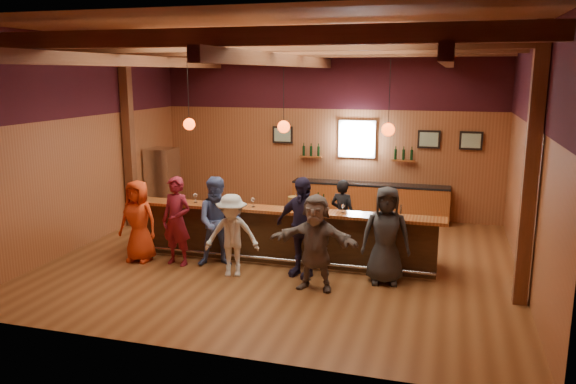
{
  "coord_description": "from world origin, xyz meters",
  "views": [
    {
      "loc": [
        3.09,
        -10.4,
        3.72
      ],
      "look_at": [
        0.0,
        0.3,
        1.35
      ],
      "focal_mm": 35.0,
      "sensor_mm": 36.0,
      "label": 1
    }
  ],
  "objects_px": {
    "back_bar_cabinet": "(369,201)",
    "customer_orange": "(138,221)",
    "customer_dark": "(386,235)",
    "customer_navy": "(302,227)",
    "customer_redvest": "(177,221)",
    "customer_white": "(232,235)",
    "customer_denim": "(219,222)",
    "ice_bucket": "(294,203)",
    "bar_counter": "(287,233)",
    "bartender": "(343,215)",
    "bottle_a": "(324,204)",
    "customer_brown": "(315,242)",
    "stainless_fridge": "(163,182)"
  },
  "relations": [
    {
      "from": "customer_redvest",
      "to": "customer_brown",
      "type": "bearing_deg",
      "value": -0.49
    },
    {
      "from": "customer_dark",
      "to": "stainless_fridge",
      "type": "bearing_deg",
      "value": 144.09
    },
    {
      "from": "customer_white",
      "to": "bottle_a",
      "type": "xyz_separation_m",
      "value": [
        1.49,
        1.08,
        0.46
      ]
    },
    {
      "from": "bar_counter",
      "to": "customer_navy",
      "type": "distance_m",
      "value": 1.13
    },
    {
      "from": "bartender",
      "to": "ice_bucket",
      "type": "bearing_deg",
      "value": 72.66
    },
    {
      "from": "customer_redvest",
      "to": "customer_navy",
      "type": "height_order",
      "value": "customer_navy"
    },
    {
      "from": "stainless_fridge",
      "to": "customer_brown",
      "type": "distance_m",
      "value": 6.41
    },
    {
      "from": "bar_counter",
      "to": "customer_brown",
      "type": "height_order",
      "value": "customer_brown"
    },
    {
      "from": "back_bar_cabinet",
      "to": "customer_navy",
      "type": "height_order",
      "value": "customer_navy"
    },
    {
      "from": "back_bar_cabinet",
      "to": "customer_white",
      "type": "xyz_separation_m",
      "value": [
        -1.87,
        -4.82,
        0.3
      ]
    },
    {
      "from": "customer_orange",
      "to": "customer_dark",
      "type": "distance_m",
      "value": 4.89
    },
    {
      "from": "back_bar_cabinet",
      "to": "bartender",
      "type": "distance_m",
      "value": 2.76
    },
    {
      "from": "customer_navy",
      "to": "customer_dark",
      "type": "xyz_separation_m",
      "value": [
        1.53,
        0.06,
        -0.05
      ]
    },
    {
      "from": "stainless_fridge",
      "to": "customer_redvest",
      "type": "xyz_separation_m",
      "value": [
        2.15,
        -3.42,
        -0.02
      ]
    },
    {
      "from": "customer_denim",
      "to": "customer_dark",
      "type": "height_order",
      "value": "customer_denim"
    },
    {
      "from": "bottle_a",
      "to": "bar_counter",
      "type": "bearing_deg",
      "value": 167.98
    },
    {
      "from": "stainless_fridge",
      "to": "customer_white",
      "type": "bearing_deg",
      "value": -47.21
    },
    {
      "from": "customer_white",
      "to": "customer_navy",
      "type": "bearing_deg",
      "value": 1.83
    },
    {
      "from": "customer_navy",
      "to": "customer_dark",
      "type": "distance_m",
      "value": 1.53
    },
    {
      "from": "back_bar_cabinet",
      "to": "bartender",
      "type": "xyz_separation_m",
      "value": [
        -0.19,
        -2.74,
        0.29
      ]
    },
    {
      "from": "bar_counter",
      "to": "bottle_a",
      "type": "bearing_deg",
      "value": -12.02
    },
    {
      "from": "customer_navy",
      "to": "customer_dark",
      "type": "bearing_deg",
      "value": 20.93
    },
    {
      "from": "customer_navy",
      "to": "bottle_a",
      "type": "height_order",
      "value": "customer_navy"
    },
    {
      "from": "stainless_fridge",
      "to": "bottle_a",
      "type": "relative_size",
      "value": 5.74
    },
    {
      "from": "customer_orange",
      "to": "customer_navy",
      "type": "bearing_deg",
      "value": 2.82
    },
    {
      "from": "bartender",
      "to": "customer_redvest",
      "type": "bearing_deg",
      "value": 49.69
    },
    {
      "from": "bar_counter",
      "to": "customer_orange",
      "type": "xyz_separation_m",
      "value": [
        -2.8,
        -0.98,
        0.3
      ]
    },
    {
      "from": "stainless_fridge",
      "to": "customer_orange",
      "type": "relative_size",
      "value": 1.09
    },
    {
      "from": "bar_counter",
      "to": "customer_orange",
      "type": "height_order",
      "value": "customer_orange"
    },
    {
      "from": "back_bar_cabinet",
      "to": "bartender",
      "type": "bearing_deg",
      "value": -94.06
    },
    {
      "from": "customer_redvest",
      "to": "customer_white",
      "type": "relative_size",
      "value": 1.13
    },
    {
      "from": "bar_counter",
      "to": "customer_redvest",
      "type": "relative_size",
      "value": 3.58
    },
    {
      "from": "ice_bucket",
      "to": "bottle_a",
      "type": "relative_size",
      "value": 0.77
    },
    {
      "from": "bar_counter",
      "to": "stainless_fridge",
      "type": "xyz_separation_m",
      "value": [
        -4.12,
        2.45,
        0.38
      ]
    },
    {
      "from": "back_bar_cabinet",
      "to": "customer_orange",
      "type": "distance_m",
      "value": 6.06
    },
    {
      "from": "customer_navy",
      "to": "customer_orange",
      "type": "bearing_deg",
      "value": -159.99
    },
    {
      "from": "customer_white",
      "to": "customer_denim",
      "type": "bearing_deg",
      "value": 121.27
    },
    {
      "from": "bartender",
      "to": "customer_denim",
      "type": "bearing_deg",
      "value": 55.71
    },
    {
      "from": "customer_redvest",
      "to": "customer_dark",
      "type": "distance_m",
      "value": 4.05
    },
    {
      "from": "customer_white",
      "to": "bartender",
      "type": "height_order",
      "value": "customer_white"
    },
    {
      "from": "stainless_fridge",
      "to": "customer_orange",
      "type": "distance_m",
      "value": 3.67
    },
    {
      "from": "customer_redvest",
      "to": "bar_counter",
      "type": "bearing_deg",
      "value": 35.7
    },
    {
      "from": "customer_navy",
      "to": "customer_brown",
      "type": "height_order",
      "value": "customer_navy"
    },
    {
      "from": "stainless_fridge",
      "to": "ice_bucket",
      "type": "relative_size",
      "value": 7.41
    },
    {
      "from": "customer_denim",
      "to": "ice_bucket",
      "type": "height_order",
      "value": "customer_denim"
    },
    {
      "from": "customer_white",
      "to": "bottle_a",
      "type": "relative_size",
      "value": 4.96
    },
    {
      "from": "customer_redvest",
      "to": "customer_denim",
      "type": "bearing_deg",
      "value": 21.04
    },
    {
      "from": "bar_counter",
      "to": "bartender",
      "type": "xyz_separation_m",
      "value": [
        0.99,
        0.83,
        0.25
      ]
    },
    {
      "from": "customer_brown",
      "to": "customer_denim",
      "type": "bearing_deg",
      "value": 164.87
    },
    {
      "from": "customer_white",
      "to": "customer_navy",
      "type": "xyz_separation_m",
      "value": [
        1.25,
        0.35,
        0.16
      ]
    }
  ]
}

